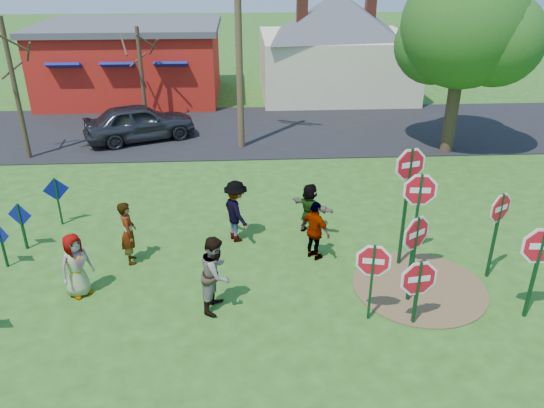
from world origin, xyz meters
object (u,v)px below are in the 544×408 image
at_px(leafy_tree, 467,32).
at_px(stop_sign_d, 499,215).
at_px(suv, 140,122).
at_px(person_a, 76,265).
at_px(utility_pole, 239,33).
at_px(stop_sign_a, 373,267).
at_px(person_b, 128,233).
at_px(stop_sign_b, 409,178).
at_px(stop_sign_c, 418,203).

bearing_deg(leafy_tree, stop_sign_d, -104.41).
bearing_deg(suv, leafy_tree, -121.17).
bearing_deg(person_a, stop_sign_d, -46.32).
height_order(stop_sign_d, utility_pole, utility_pole).
distance_m(stop_sign_a, person_b, 6.30).
xyz_separation_m(stop_sign_a, stop_sign_b, (1.28, 2.17, 1.09)).
bearing_deg(utility_pole, stop_sign_c, -67.42).
distance_m(stop_sign_b, person_a, 8.11).
bearing_deg(suv, stop_sign_c, -164.70).
bearing_deg(leafy_tree, utility_pole, 173.62).
height_order(stop_sign_a, person_a, stop_sign_a).
distance_m(stop_sign_c, suv, 13.85).
distance_m(utility_pole, leafy_tree, 8.43).
height_order(stop_sign_a, stop_sign_d, stop_sign_d).
distance_m(stop_sign_b, suv, 13.33).
bearing_deg(stop_sign_c, stop_sign_d, 3.32).
distance_m(stop_sign_d, suv, 15.13).
distance_m(stop_sign_b, stop_sign_c, 0.74).
relative_size(stop_sign_c, stop_sign_d, 1.22).
bearing_deg(suv, stop_sign_a, -172.77).
relative_size(stop_sign_b, leafy_tree, 0.46).
height_order(stop_sign_b, person_a, stop_sign_b).
xyz_separation_m(stop_sign_b, person_a, (-7.90, -0.87, -1.64)).
height_order(stop_sign_c, person_b, stop_sign_c).
bearing_deg(stop_sign_d, utility_pole, 91.24).
distance_m(stop_sign_a, person_a, 6.76).
bearing_deg(stop_sign_d, leafy_tree, 45.37).
bearing_deg(utility_pole, leafy_tree, -6.38).
distance_m(stop_sign_a, leafy_tree, 12.32).
height_order(person_b, suv, person_b).
xyz_separation_m(stop_sign_d, person_b, (-9.00, 1.23, -0.87)).
xyz_separation_m(stop_sign_b, leafy_tree, (4.36, 8.29, 2.18)).
bearing_deg(utility_pole, stop_sign_a, -76.48).
distance_m(stop_sign_c, utility_pole, 10.97).
height_order(suv, leafy_tree, leafy_tree).
bearing_deg(stop_sign_b, stop_sign_c, -99.52).
bearing_deg(person_a, person_b, 8.66).
bearing_deg(stop_sign_a, person_b, 166.66).
bearing_deg(suv, person_b, 165.71).
height_order(utility_pole, leafy_tree, utility_pole).
bearing_deg(stop_sign_c, stop_sign_b, 102.07).
relative_size(stop_sign_b, stop_sign_c, 1.13).
height_order(stop_sign_c, leafy_tree, leafy_tree).
relative_size(suv, utility_pole, 0.53).
bearing_deg(stop_sign_d, suv, 102.93).
height_order(stop_sign_b, stop_sign_d, stop_sign_b).
xyz_separation_m(person_b, utility_pole, (2.93, 8.69, 3.69)).
bearing_deg(stop_sign_a, suv, 131.41).
xyz_separation_m(stop_sign_b, stop_sign_d, (2.05, -0.69, -0.72)).
xyz_separation_m(stop_sign_c, person_a, (-7.98, -0.23, -1.27)).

